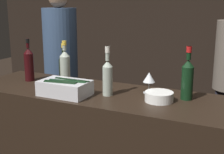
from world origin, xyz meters
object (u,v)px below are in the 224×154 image
object	(u,v)px
champagne_bottle	(64,65)
white_wine_bottle	(107,76)
red_wine_bottle_black_foil	(29,63)
ice_bin_with_bottles	(65,87)
wine_glass	(149,78)
red_wine_bottle_burgundy	(187,78)
person_blond_tee	(61,64)
bowl_white	(159,96)
rose_wine_bottle	(65,66)

from	to	relation	value
champagne_bottle	white_wine_bottle	xyz separation A→B (m)	(0.54, -0.25, 0.02)
champagne_bottle	red_wine_bottle_black_foil	size ratio (longest dim) A/B	0.89
ice_bin_with_bottles	wine_glass	bearing A→B (deg)	31.24
ice_bin_with_bottles	white_wine_bottle	bearing A→B (deg)	26.08
red_wine_bottle_burgundy	white_wine_bottle	distance (m)	0.56
red_wine_bottle_burgundy	champagne_bottle	bearing A→B (deg)	175.11
red_wine_bottle_black_foil	person_blond_tee	world-z (taller)	person_blond_tee
wine_glass	white_wine_bottle	bearing A→B (deg)	-143.79
champagne_bottle	red_wine_bottle_black_foil	bearing A→B (deg)	-149.19
white_wine_bottle	wine_glass	bearing A→B (deg)	36.21
ice_bin_with_bottles	wine_glass	size ratio (longest dim) A/B	2.29
bowl_white	red_wine_bottle_black_foil	world-z (taller)	red_wine_bottle_black_foil
red_wine_bottle_black_foil	bowl_white	bearing A→B (deg)	-3.35
rose_wine_bottle	person_blond_tee	xyz separation A→B (m)	(-0.51, 0.67, -0.14)
ice_bin_with_bottles	red_wine_bottle_black_foil	world-z (taller)	red_wine_bottle_black_foil
person_blond_tee	wine_glass	bearing A→B (deg)	55.64
red_wine_bottle_burgundy	red_wine_bottle_black_foil	bearing A→B (deg)	-177.47
champagne_bottle	wine_glass	bearing A→B (deg)	-4.41
ice_bin_with_bottles	red_wine_bottle_burgundy	distance (m)	0.86
wine_glass	red_wine_bottle_burgundy	distance (m)	0.29
wine_glass	champagne_bottle	bearing A→B (deg)	175.59
person_blond_tee	white_wine_bottle	bearing A→B (deg)	42.82
rose_wine_bottle	bowl_white	bearing A→B (deg)	-7.79
red_wine_bottle_black_foil	person_blond_tee	size ratio (longest dim) A/B	0.20
ice_bin_with_bottles	red_wine_bottle_burgundy	bearing A→B (deg)	19.45
red_wine_bottle_burgundy	rose_wine_bottle	bearing A→B (deg)	-179.25
red_wine_bottle_burgundy	red_wine_bottle_black_foil	size ratio (longest dim) A/B	1.03
ice_bin_with_bottles	rose_wine_bottle	xyz separation A→B (m)	(-0.19, 0.27, 0.09)
wine_glass	champagne_bottle	xyz separation A→B (m)	(-0.79, 0.06, 0.01)
red_wine_bottle_black_foil	white_wine_bottle	size ratio (longest dim) A/B	1.01
red_wine_bottle_burgundy	red_wine_bottle_black_foil	distance (m)	1.33
bowl_white	rose_wine_bottle	world-z (taller)	rose_wine_bottle
rose_wine_bottle	champagne_bottle	xyz separation A→B (m)	(-0.08, 0.11, -0.02)
ice_bin_with_bottles	bowl_white	distance (m)	0.67
champagne_bottle	person_blond_tee	distance (m)	0.71
bowl_white	wine_glass	bearing A→B (deg)	129.18
wine_glass	red_wine_bottle_burgundy	size ratio (longest dim) A/B	0.42
bowl_white	rose_wine_bottle	size ratio (longest dim) A/B	0.55
rose_wine_bottle	person_blond_tee	bearing A→B (deg)	127.46
wine_glass	red_wine_bottle_black_foil	size ratio (longest dim) A/B	0.43
red_wine_bottle_burgundy	white_wine_bottle	bearing A→B (deg)	-164.11
red_wine_bottle_burgundy	person_blond_tee	xyz separation A→B (m)	(-1.51, 0.65, -0.15)
bowl_white	champagne_bottle	world-z (taller)	champagne_bottle
rose_wine_bottle	red_wine_bottle_black_foil	world-z (taller)	red_wine_bottle_black_foil
wine_glass	person_blond_tee	distance (m)	1.37
wine_glass	bowl_white	bearing A→B (deg)	-50.82
ice_bin_with_bottles	person_blond_tee	xyz separation A→B (m)	(-0.70, 0.94, -0.06)
wine_glass	white_wine_bottle	world-z (taller)	white_wine_bottle
red_wine_bottle_black_foil	white_wine_bottle	world-z (taller)	red_wine_bottle_black_foil
champagne_bottle	white_wine_bottle	bearing A→B (deg)	-24.50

